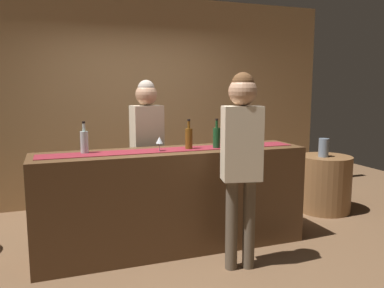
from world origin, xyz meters
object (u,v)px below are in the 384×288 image
at_px(wine_glass_near_customer, 159,141).
at_px(bartender, 147,139).
at_px(wine_bottle_clear, 84,142).
at_px(wine_bottle_green, 217,137).
at_px(round_side_table, 325,183).
at_px(wine_bottle_amber, 189,138).
at_px(customer_sipping, 242,149).
at_px(vase_on_side_table, 324,148).
at_px(wine_glass_mid_counter, 245,136).

distance_m(wine_glass_near_customer, bartender, 0.62).
distance_m(wine_bottle_clear, bartender, 0.88).
bearing_deg(bartender, wine_bottle_green, 123.98).
relative_size(wine_bottle_green, round_side_table, 0.41).
relative_size(wine_bottle_amber, wine_glass_near_customer, 2.10).
bearing_deg(wine_glass_near_customer, wine_bottle_clear, 170.06).
relative_size(wine_bottle_amber, customer_sipping, 0.17).
height_order(wine_bottle_clear, customer_sipping, customer_sipping).
relative_size(round_side_table, vase_on_side_table, 3.08).
relative_size(wine_glass_near_customer, round_side_table, 0.19).
bearing_deg(bartender, vase_on_side_table, 168.28).
xyz_separation_m(wine_bottle_clear, wine_glass_near_customer, (0.69, -0.12, -0.01)).
relative_size(wine_glass_mid_counter, customer_sipping, 0.08).
bearing_deg(wine_bottle_green, vase_on_side_table, 16.18).
relative_size(wine_bottle_green, wine_glass_mid_counter, 2.10).
bearing_deg(wine_glass_near_customer, round_side_table, 12.39).
relative_size(wine_bottle_green, vase_on_side_table, 1.26).
distance_m(wine_bottle_clear, wine_bottle_green, 1.30).
bearing_deg(customer_sipping, wine_bottle_green, 100.80).
distance_m(wine_bottle_amber, wine_bottle_green, 0.29).
bearing_deg(round_side_table, wine_glass_mid_counter, -160.59).
bearing_deg(round_side_table, wine_glass_near_customer, -167.61).
distance_m(wine_bottle_green, wine_glass_mid_counter, 0.33).
xyz_separation_m(bartender, vase_on_side_table, (2.31, -0.12, -0.20)).
relative_size(wine_bottle_amber, round_side_table, 0.41).
bearing_deg(wine_bottle_green, wine_bottle_clear, 174.43).
bearing_deg(wine_bottle_green, bartender, 132.72).
bearing_deg(wine_glass_mid_counter, wine_bottle_amber, 178.37).
distance_m(bartender, customer_sipping, 1.34).
xyz_separation_m(bartender, customer_sipping, (0.56, -1.22, 0.04)).
bearing_deg(bartender, wine_bottle_clear, 26.06).
height_order(wine_bottle_amber, vase_on_side_table, wine_bottle_amber).
bearing_deg(wine_bottle_clear, round_side_table, 7.48).
height_order(wine_glass_near_customer, bartender, bartender).
distance_m(wine_bottle_green, round_side_table, 2.03).
relative_size(wine_bottle_amber, wine_glass_mid_counter, 2.10).
xyz_separation_m(wine_bottle_green, wine_glass_mid_counter, (0.33, 0.01, -0.01)).
distance_m(wine_bottle_clear, customer_sipping, 1.46).
xyz_separation_m(wine_bottle_amber, round_side_table, (2.09, 0.50, -0.76)).
bearing_deg(wine_bottle_amber, wine_glass_near_customer, -174.87).
distance_m(wine_bottle_amber, round_side_table, 2.28).
xyz_separation_m(wine_bottle_clear, bartender, (0.72, 0.50, -0.07)).
relative_size(wine_glass_near_customer, wine_glass_mid_counter, 1.00).
height_order(round_side_table, vase_on_side_table, vase_on_side_table).
height_order(customer_sipping, vase_on_side_table, customer_sipping).
bearing_deg(vase_on_side_table, customer_sipping, -147.99).
height_order(wine_bottle_clear, bartender, bartender).
relative_size(bartender, vase_on_side_table, 7.15).
relative_size(bartender, round_side_table, 2.32).
relative_size(bartender, customer_sipping, 0.97).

